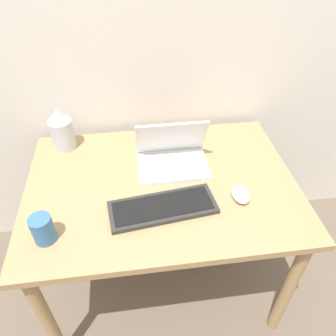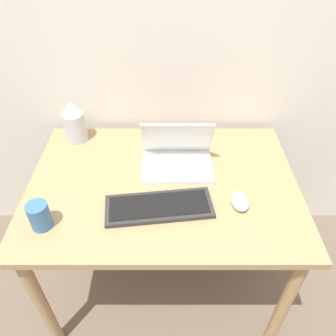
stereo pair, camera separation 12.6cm
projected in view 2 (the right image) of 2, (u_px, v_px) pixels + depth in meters
The scene contains 7 objects.
wall_back at pixel (162, 8), 1.34m from camera, with size 6.00×0.05×2.50m.
desk at pixel (163, 197), 1.40m from camera, with size 1.10×0.78×0.70m.
laptop at pixel (176, 156), 1.40m from camera, with size 0.30×0.22×0.22m.
keyboard at pixel (158, 207), 1.23m from camera, with size 0.42×0.20×0.02m.
mouse at pixel (239, 201), 1.24m from camera, with size 0.07×0.10×0.03m.
vase at pixel (73, 122), 1.51m from camera, with size 0.10×0.10×0.20m.
mug at pixel (39, 216), 1.14m from camera, with size 0.08×0.08×0.10m.
Camera 2 is at (0.02, -0.59, 1.63)m, focal length 35.00 mm.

